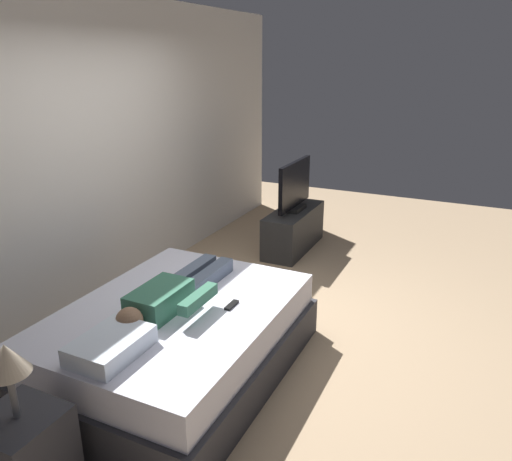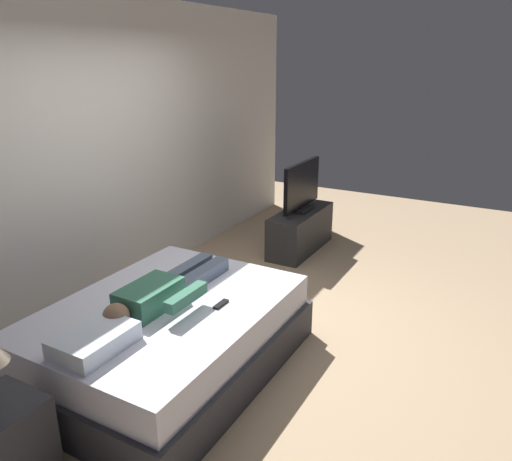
# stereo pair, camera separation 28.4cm
# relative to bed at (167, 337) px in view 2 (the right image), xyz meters

# --- Properties ---
(ground_plane) EXTENTS (10.00, 10.00, 0.00)m
(ground_plane) POSITION_rel_bed_xyz_m (0.73, -0.38, -0.26)
(ground_plane) COLOR tan
(back_wall) EXTENTS (6.40, 0.10, 2.80)m
(back_wall) POSITION_rel_bed_xyz_m (1.13, 1.37, 1.14)
(back_wall) COLOR silver
(back_wall) RESTS_ON ground
(bed) EXTENTS (1.99, 1.50, 0.54)m
(bed) POSITION_rel_bed_xyz_m (0.00, 0.00, 0.00)
(bed) COLOR #333338
(bed) RESTS_ON ground
(pillow) EXTENTS (0.48, 0.34, 0.12)m
(pillow) POSITION_rel_bed_xyz_m (-0.67, -0.00, 0.34)
(pillow) COLOR white
(pillow) RESTS_ON bed
(person) EXTENTS (1.26, 0.46, 0.18)m
(person) POSITION_rel_bed_xyz_m (0.03, 0.04, 0.36)
(person) COLOR #387056
(person) RESTS_ON bed
(remote) EXTENTS (0.15, 0.04, 0.02)m
(remote) POSITION_rel_bed_xyz_m (0.18, -0.37, 0.29)
(remote) COLOR black
(remote) RESTS_ON bed
(tv_stand) EXTENTS (1.10, 0.40, 0.50)m
(tv_stand) POSITION_rel_bed_xyz_m (2.72, 0.14, -0.01)
(tv_stand) COLOR #2D2D2D
(tv_stand) RESTS_ON ground
(tv) EXTENTS (0.88, 0.20, 0.59)m
(tv) POSITION_rel_bed_xyz_m (2.72, 0.14, 0.52)
(tv) COLOR black
(tv) RESTS_ON tv_stand
(nightstand) EXTENTS (0.40, 0.40, 0.52)m
(nightstand) POSITION_rel_bed_xyz_m (-1.29, 0.08, -0.00)
(nightstand) COLOR #333338
(nightstand) RESTS_ON ground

